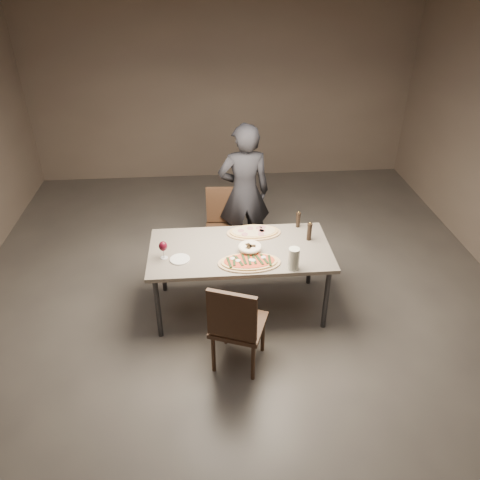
{
  "coord_description": "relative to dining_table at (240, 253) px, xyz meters",
  "views": [
    {
      "loc": [
        -0.31,
        -3.88,
        3.27
      ],
      "look_at": [
        0.0,
        0.0,
        0.85
      ],
      "focal_mm": 35.0,
      "sensor_mm": 36.0,
      "label": 1
    }
  ],
  "objects": [
    {
      "name": "diner",
      "position": [
        0.13,
        1.06,
        0.15
      ],
      "size": [
        0.65,
        0.45,
        1.68
      ],
      "primitive_type": "imported",
      "rotation": [
        0.0,
        0.0,
        3.22
      ],
      "color": "black",
      "rests_on": "ground"
    },
    {
      "name": "bread_basket",
      "position": [
        0.09,
        -0.08,
        0.11
      ],
      "size": [
        0.23,
        0.23,
        0.08
      ],
      "rotation": [
        0.0,
        0.0,
        -0.11
      ],
      "color": "beige",
      "rests_on": "dining_table"
    },
    {
      "name": "chair_near",
      "position": [
        -0.1,
        -0.84,
        -0.16
      ],
      "size": [
        0.57,
        0.57,
        0.94
      ],
      "rotation": [
        0.0,
        0.0,
        -0.36
      ],
      "color": "#3A2618",
      "rests_on": "ground"
    },
    {
      "name": "carafe",
      "position": [
        0.47,
        -0.38,
        0.17
      ],
      "size": [
        0.1,
        0.1,
        0.22
      ],
      "rotation": [
        0.0,
        0.0,
        0.14
      ],
      "color": "silver",
      "rests_on": "dining_table"
    },
    {
      "name": "pepper_mill_right",
      "position": [
        0.65,
        0.38,
        0.14
      ],
      "size": [
        0.05,
        0.05,
        0.19
      ],
      "rotation": [
        0.0,
        0.0,
        -0.03
      ],
      "color": "black",
      "rests_on": "dining_table"
    },
    {
      "name": "oil_dish",
      "position": [
        0.31,
        0.3,
        0.06
      ],
      "size": [
        0.12,
        0.12,
        0.01
      ],
      "rotation": [
        0.0,
        0.0,
        -0.21
      ],
      "color": "white",
      "rests_on": "dining_table"
    },
    {
      "name": "chair_far",
      "position": [
        -0.12,
        0.96,
        -0.18
      ],
      "size": [
        0.46,
        0.46,
        0.91
      ],
      "rotation": [
        0.0,
        0.0,
        3.09
      ],
      "color": "#3A2618",
      "rests_on": "ground"
    },
    {
      "name": "dining_table",
      "position": [
        0.0,
        0.0,
        0.0
      ],
      "size": [
        1.8,
        0.9,
        0.75
      ],
      "color": "gray",
      "rests_on": "ground"
    },
    {
      "name": "wine_glass",
      "position": [
        -0.74,
        -0.11,
        0.19
      ],
      "size": [
        0.08,
        0.08,
        0.18
      ],
      "rotation": [
        0.0,
        0.0,
        -0.38
      ],
      "color": "silver",
      "rests_on": "dining_table"
    },
    {
      "name": "side_plate",
      "position": [
        -0.59,
        -0.15,
        0.06
      ],
      "size": [
        0.19,
        0.19,
        0.01
      ],
      "rotation": [
        0.0,
        0.0,
        0.0
      ],
      "color": "white",
      "rests_on": "dining_table"
    },
    {
      "name": "zucchini_pizza",
      "position": [
        0.07,
        -0.27,
        0.07
      ],
      "size": [
        0.6,
        0.33,
        0.05
      ],
      "rotation": [
        0.0,
        0.0,
        -0.38
      ],
      "color": "tan",
      "rests_on": "dining_table"
    },
    {
      "name": "room",
      "position": [
        0.0,
        0.0,
        0.71
      ],
      "size": [
        7.0,
        7.0,
        7.0
      ],
      "color": "#5A544E",
      "rests_on": "ground"
    },
    {
      "name": "pepper_mill_left",
      "position": [
        0.71,
        0.11,
        0.15
      ],
      "size": [
        0.05,
        0.05,
        0.21
      ],
      "rotation": [
        0.0,
        0.0,
        -0.41
      ],
      "color": "black",
      "rests_on": "dining_table"
    },
    {
      "name": "ham_pizza",
      "position": [
        0.17,
        0.28,
        0.07
      ],
      "size": [
        0.57,
        0.31,
        0.04
      ],
      "rotation": [
        0.0,
        0.0,
        -0.29
      ],
      "color": "tan",
      "rests_on": "dining_table"
    }
  ]
}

